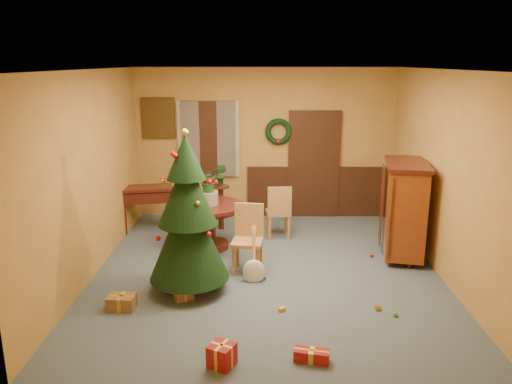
{
  "coord_description": "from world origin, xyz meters",
  "views": [
    {
      "loc": [
        -0.09,
        -6.86,
        3.01
      ],
      "look_at": [
        -0.16,
        0.4,
        1.1
      ],
      "focal_mm": 35.0,
      "sensor_mm": 36.0,
      "label": 1
    }
  ],
  "objects_px": {
    "sideboard": "(404,207)",
    "dining_table": "(210,218)",
    "christmas_tree": "(188,217)",
    "chair_near": "(248,236)",
    "writing_desk": "(147,198)"
  },
  "relations": [
    {
      "from": "dining_table",
      "to": "writing_desk",
      "type": "distance_m",
      "value": 1.52
    },
    {
      "from": "dining_table",
      "to": "sideboard",
      "type": "bearing_deg",
      "value": -5.88
    },
    {
      "from": "christmas_tree",
      "to": "sideboard",
      "type": "bearing_deg",
      "value": 21.57
    },
    {
      "from": "dining_table",
      "to": "christmas_tree",
      "type": "relative_size",
      "value": 0.5
    },
    {
      "from": "chair_near",
      "to": "writing_desk",
      "type": "height_order",
      "value": "chair_near"
    },
    {
      "from": "sideboard",
      "to": "dining_table",
      "type": "bearing_deg",
      "value": 174.12
    },
    {
      "from": "dining_table",
      "to": "chair_near",
      "type": "height_order",
      "value": "chair_near"
    },
    {
      "from": "christmas_tree",
      "to": "sideboard",
      "type": "relative_size",
      "value": 1.45
    },
    {
      "from": "dining_table",
      "to": "christmas_tree",
      "type": "distance_m",
      "value": 1.66
    },
    {
      "from": "dining_table",
      "to": "christmas_tree",
      "type": "bearing_deg",
      "value": -94.46
    },
    {
      "from": "dining_table",
      "to": "writing_desk",
      "type": "xyz_separation_m",
      "value": [
        -1.23,
        0.89,
        0.09
      ]
    },
    {
      "from": "writing_desk",
      "to": "sideboard",
      "type": "distance_m",
      "value": 4.47
    },
    {
      "from": "chair_near",
      "to": "writing_desk",
      "type": "relative_size",
      "value": 1.0
    },
    {
      "from": "christmas_tree",
      "to": "sideboard",
      "type": "xyz_separation_m",
      "value": [
        3.19,
        1.26,
        -0.23
      ]
    },
    {
      "from": "chair_near",
      "to": "christmas_tree",
      "type": "bearing_deg",
      "value": -137.5
    }
  ]
}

